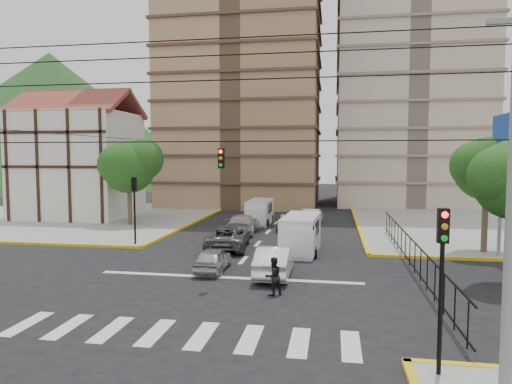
% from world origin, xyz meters
% --- Properties ---
extents(ground, '(160.00, 160.00, 0.00)m').
position_xyz_m(ground, '(0.00, 0.00, 0.00)').
color(ground, black).
rests_on(ground, ground).
extents(sidewalk_nw, '(26.00, 26.00, 0.15)m').
position_xyz_m(sidewalk_nw, '(-20.00, 20.00, 0.07)').
color(sidewalk_nw, gray).
rests_on(sidewalk_nw, ground).
extents(crosswalk_stripes, '(12.00, 2.40, 0.01)m').
position_xyz_m(crosswalk_stripes, '(0.00, -6.00, 0.01)').
color(crosswalk_stripes, silver).
rests_on(crosswalk_stripes, ground).
extents(stop_line, '(13.00, 0.40, 0.01)m').
position_xyz_m(stop_line, '(0.00, 1.20, 0.01)').
color(stop_line, silver).
rests_on(stop_line, ground).
extents(tower_tan, '(18.00, 16.00, 48.00)m').
position_xyz_m(tower_tan, '(-6.00, 36.00, 24.00)').
color(tower_tan, '#99704C').
rests_on(tower_tan, ground).
extents(tower_beige, '(17.00, 16.00, 48.00)m').
position_xyz_m(tower_beige, '(14.00, 40.00, 24.00)').
color(tower_beige, '#C1AF92').
rests_on(tower_beige, ground).
extents(tudor_building, '(10.80, 8.05, 12.23)m').
position_xyz_m(tudor_building, '(-19.00, 20.00, 5.25)').
color(tudor_building, silver).
rests_on(tudor_building, ground).
extents(distant_hill, '(70.00, 70.00, 28.00)m').
position_xyz_m(distant_hill, '(-55.00, 70.00, 14.00)').
color(distant_hill, '#234316').
rests_on(distant_hill, ground).
extents(park_fence, '(0.10, 22.50, 1.66)m').
position_xyz_m(park_fence, '(9.00, 4.50, 0.00)').
color(park_fence, black).
rests_on(park_fence, ground).
extents(tree_park_c, '(4.65, 3.80, 7.25)m').
position_xyz_m(tree_park_c, '(14.09, 9.01, 5.34)').
color(tree_park_c, '#473828').
rests_on(tree_park_c, ground).
extents(tree_tudor, '(5.39, 4.40, 7.43)m').
position_xyz_m(tree_tudor, '(-11.90, 16.01, 5.22)').
color(tree_tudor, '#473828').
rests_on(tree_tudor, ground).
extents(traffic_light_se, '(0.28, 0.22, 4.40)m').
position_xyz_m(traffic_light_se, '(7.80, -7.80, 3.11)').
color(traffic_light_se, black).
rests_on(traffic_light_se, ground).
extents(traffic_light_nw, '(0.28, 0.22, 4.40)m').
position_xyz_m(traffic_light_nw, '(-7.80, 7.80, 3.11)').
color(traffic_light_nw, black).
rests_on(traffic_light_nw, ground).
extents(traffic_light_hanging, '(18.00, 9.12, 0.92)m').
position_xyz_m(traffic_light_hanging, '(0.00, -2.04, 5.90)').
color(traffic_light_hanging, black).
rests_on(traffic_light_hanging, ground).
extents(van_right_lane, '(2.29, 5.15, 2.27)m').
position_xyz_m(van_right_lane, '(3.06, 7.55, 1.10)').
color(van_right_lane, silver).
rests_on(van_right_lane, ground).
extents(van_left_lane, '(1.98, 4.69, 2.10)m').
position_xyz_m(van_left_lane, '(-1.34, 18.95, 1.02)').
color(van_left_lane, silver).
rests_on(van_left_lane, ground).
extents(car_silver_front_left, '(1.49, 3.59, 1.22)m').
position_xyz_m(car_silver_front_left, '(-1.06, 2.34, 0.61)').
color(car_silver_front_left, '#ACADB1').
rests_on(car_silver_front_left, ground).
extents(car_white_front_right, '(1.63, 4.60, 1.51)m').
position_xyz_m(car_white_front_right, '(2.19, 1.91, 0.76)').
color(car_white_front_right, white).
rests_on(car_white_front_right, ground).
extents(car_grey_mid_left, '(3.00, 5.59, 1.49)m').
position_xyz_m(car_grey_mid_left, '(-1.59, 8.07, 0.75)').
color(car_grey_mid_left, '#595B61').
rests_on(car_grey_mid_left, ground).
extents(car_silver_rear_left, '(2.41, 5.30, 1.50)m').
position_xyz_m(car_silver_rear_left, '(-1.80, 13.84, 0.75)').
color(car_silver_rear_left, '#BBBABF').
rests_on(car_silver_rear_left, ground).
extents(car_darkgrey_mid_right, '(1.77, 3.74, 1.24)m').
position_xyz_m(car_darkgrey_mid_right, '(1.31, 15.80, 0.62)').
color(car_darkgrey_mid_right, '#252527').
rests_on(car_darkgrey_mid_right, ground).
extents(car_white_rear_right, '(1.94, 4.17, 1.32)m').
position_xyz_m(car_white_rear_right, '(3.19, 20.12, 0.66)').
color(car_white_rear_right, silver).
rests_on(car_white_rear_right, ground).
extents(pedestrian_crosswalk, '(1.00, 0.99, 1.63)m').
position_xyz_m(pedestrian_crosswalk, '(2.53, -1.24, 0.82)').
color(pedestrian_crosswalk, black).
rests_on(pedestrian_crosswalk, ground).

